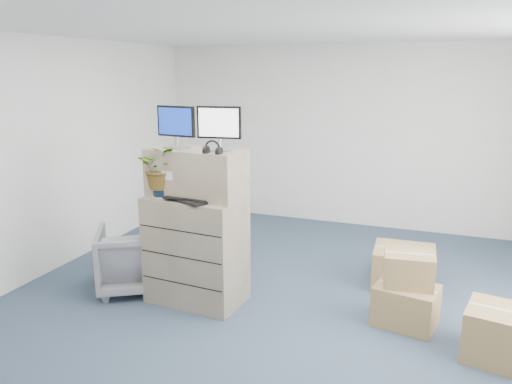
% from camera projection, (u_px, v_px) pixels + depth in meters
% --- Properties ---
extents(ground, '(7.00, 7.00, 0.00)m').
position_uv_depth(ground, '(276.00, 323.00, 4.89)').
color(ground, '#283748').
rests_on(ground, ground).
extents(wall_back, '(6.00, 0.02, 2.80)m').
position_uv_depth(wall_back, '(348.00, 137.00, 7.74)').
color(wall_back, silver).
rests_on(wall_back, ground).
extents(filing_cabinet_lower, '(1.02, 0.67, 1.14)m').
position_uv_depth(filing_cabinet_lower, '(196.00, 250.00, 5.24)').
color(filing_cabinet_lower, '#85725C').
rests_on(filing_cabinet_lower, ground).
extents(filing_cabinet_upper, '(1.02, 0.57, 0.49)m').
position_uv_depth(filing_cabinet_upper, '(197.00, 173.00, 5.10)').
color(filing_cabinet_upper, '#85725C').
rests_on(filing_cabinet_upper, filing_cabinet_lower).
extents(monitor_left, '(0.43, 0.19, 0.43)m').
position_uv_depth(monitor_left, '(176.00, 125.00, 5.03)').
color(monitor_left, '#99999E').
rests_on(monitor_left, filing_cabinet_upper).
extents(monitor_right, '(0.44, 0.20, 0.44)m').
position_uv_depth(monitor_right, '(219.00, 126.00, 4.86)').
color(monitor_right, '#99999E').
rests_on(monitor_right, filing_cabinet_upper).
extents(headphones, '(0.17, 0.03, 0.17)m').
position_uv_depth(headphones, '(213.00, 149.00, 4.75)').
color(headphones, black).
rests_on(headphones, filing_cabinet_upper).
extents(keyboard, '(0.57, 0.40, 0.03)m').
position_uv_depth(keyboard, '(187.00, 199.00, 4.96)').
color(keyboard, black).
rests_on(keyboard, filing_cabinet_lower).
extents(mouse, '(0.11, 0.07, 0.04)m').
position_uv_depth(mouse, '(215.00, 202.00, 4.85)').
color(mouse, silver).
rests_on(mouse, filing_cabinet_lower).
extents(water_bottle, '(0.09, 0.09, 0.30)m').
position_uv_depth(water_bottle, '(204.00, 183.00, 5.05)').
color(water_bottle, gray).
rests_on(water_bottle, filing_cabinet_lower).
extents(phone_dock, '(0.08, 0.06, 0.16)m').
position_uv_depth(phone_dock, '(193.00, 191.00, 5.13)').
color(phone_dock, silver).
rests_on(phone_dock, filing_cabinet_lower).
extents(external_drive, '(0.24, 0.19, 0.07)m').
position_uv_depth(external_drive, '(230.00, 194.00, 5.09)').
color(external_drive, black).
rests_on(external_drive, filing_cabinet_lower).
extents(tissue_box, '(0.27, 0.20, 0.09)m').
position_uv_depth(tissue_box, '(225.00, 188.00, 5.00)').
color(tissue_box, '#4095DC').
rests_on(tissue_box, external_drive).
extents(potted_plant, '(0.51, 0.54, 0.43)m').
position_uv_depth(potted_plant, '(161.00, 173.00, 5.05)').
color(potted_plant, '#A9BF99').
rests_on(potted_plant, filing_cabinet_lower).
extents(office_chair, '(1.03, 1.01, 0.79)m').
position_uv_depth(office_chair, '(134.00, 255.00, 5.57)').
color(office_chair, slate).
rests_on(office_chair, ground).
extents(cardboard_boxes, '(1.63, 1.90, 0.71)m').
position_uv_depth(cardboard_boxes, '(431.00, 293.00, 4.95)').
color(cardboard_boxes, olive).
rests_on(cardboard_boxes, ground).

